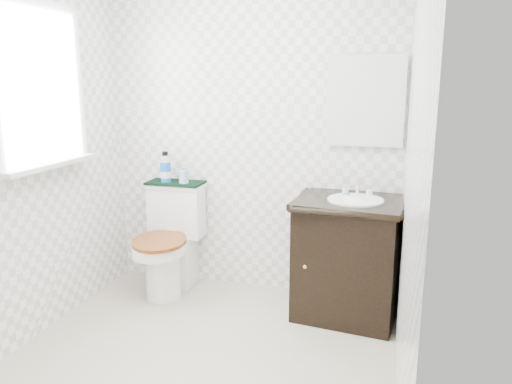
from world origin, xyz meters
The scene contains 14 objects.
floor centered at (0.00, 0.00, 0.00)m, with size 2.40×2.40×0.00m, color #B7B094.
wall_back centered at (0.00, 1.20, 1.20)m, with size 2.40×2.40×0.00m, color white.
wall_front centered at (0.00, -1.20, 1.20)m, with size 2.40×2.40×0.00m, color white.
wall_left centered at (-1.10, 0.00, 1.20)m, with size 2.40×2.40×0.00m, color white.
wall_right centered at (1.10, 0.00, 1.20)m, with size 2.40×2.40×0.00m, color white.
window centered at (-1.07, 0.25, 1.55)m, with size 0.02×0.70×0.90m, color white.
mirror centered at (0.82, 1.18, 1.45)m, with size 0.50×0.02×0.60m, color silver.
toilet centered at (-0.58, 0.97, 0.36)m, with size 0.48×0.67×0.81m.
vanity centered at (0.77, 0.90, 0.43)m, with size 0.77×0.68×0.92m.
trash_bin centered at (0.45, 0.96, 0.14)m, with size 0.19×0.16×0.27m.
towel centered at (-0.58, 1.09, 0.82)m, with size 0.43×0.22×0.02m, color black.
mouthwash_bottle centered at (-0.65, 1.07, 0.94)m, with size 0.08×0.08×0.23m.
cup centered at (-0.50, 1.06, 0.88)m, with size 0.07×0.07×0.09m, color #81ACD4.
soap_bar centered at (0.73, 1.00, 0.83)m, with size 0.07×0.05×0.02m, color #186374.
Camera 1 is at (1.01, -2.35, 1.60)m, focal length 35.00 mm.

